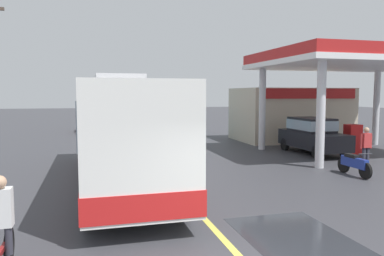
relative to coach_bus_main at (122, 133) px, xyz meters
name	(u,v)px	position (x,y,z in m)	size (l,w,h in m)	color
ground	(131,139)	(1.61, 12.48, -1.72)	(120.00, 120.00, 0.00)	#38383D
lane_divider_stripe	(141,150)	(1.61, 7.48, -1.72)	(0.16, 50.00, 0.01)	#D8CC4C
wet_puddle_patch	(302,242)	(3.12, -6.12, -1.72)	(2.15, 3.54, 0.01)	#26282D
coach_bus_main	(122,133)	(0.00, 0.00, 0.00)	(2.60, 11.04, 3.69)	white
gas_station_roadside	(307,101)	(11.74, 7.55, 0.91)	(9.10, 11.95, 5.10)	#B21E1E
car_at_pump	(312,134)	(9.88, 4.05, -0.71)	(1.70, 4.20, 1.82)	black
minibus_opposing_lane	(166,116)	(4.17, 13.49, -0.25)	(2.04, 6.13, 2.44)	teal
cyclist_on_shoulder	(2,232)	(-2.44, -6.23, -0.94)	(0.34, 1.82, 1.72)	black
motorcycle_parked_forecourt	(354,164)	(8.41, -0.99, -1.28)	(0.55, 1.80, 0.92)	black
pedestrian_near_pump	(366,145)	(9.96, 0.28, -0.79)	(0.55, 0.22, 1.66)	#33333F
pedestrian_by_shop	(316,137)	(9.60, 3.35, -0.79)	(0.55, 0.22, 1.66)	#33333F
car_trailing_behind_bus	(93,119)	(-0.78, 18.46, -0.71)	(1.70, 4.20, 1.82)	maroon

